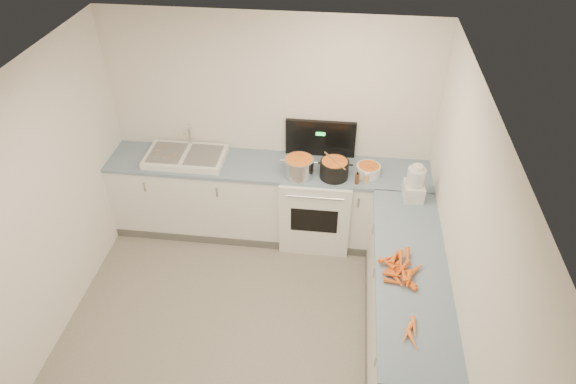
# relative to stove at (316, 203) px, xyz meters

# --- Properties ---
(floor) EXTENTS (3.50, 4.00, 0.00)m
(floor) POSITION_rel_stove_xyz_m (-0.55, -1.69, -0.47)
(floor) COLOR gray
(floor) RESTS_ON ground
(ceiling) EXTENTS (3.50, 4.00, 0.00)m
(ceiling) POSITION_rel_stove_xyz_m (-0.55, -1.69, 2.03)
(ceiling) COLOR white
(ceiling) RESTS_ON ground
(wall_back) EXTENTS (3.50, 0.00, 2.50)m
(wall_back) POSITION_rel_stove_xyz_m (-0.55, 0.31, 0.78)
(wall_back) COLOR white
(wall_back) RESTS_ON ground
(wall_left) EXTENTS (0.00, 4.00, 2.50)m
(wall_left) POSITION_rel_stove_xyz_m (-2.30, -1.69, 0.78)
(wall_left) COLOR white
(wall_left) RESTS_ON ground
(wall_right) EXTENTS (0.00, 4.00, 2.50)m
(wall_right) POSITION_rel_stove_xyz_m (1.20, -1.69, 0.78)
(wall_right) COLOR white
(wall_right) RESTS_ON ground
(counter_back) EXTENTS (3.50, 0.62, 0.94)m
(counter_back) POSITION_rel_stove_xyz_m (-0.55, 0.01, -0.00)
(counter_back) COLOR white
(counter_back) RESTS_ON ground
(counter_right) EXTENTS (0.62, 2.20, 0.94)m
(counter_right) POSITION_rel_stove_xyz_m (0.90, -1.39, -0.00)
(counter_right) COLOR white
(counter_right) RESTS_ON ground
(stove) EXTENTS (0.76, 0.65, 1.36)m
(stove) POSITION_rel_stove_xyz_m (0.00, 0.00, 0.00)
(stove) COLOR white
(stove) RESTS_ON ground
(sink) EXTENTS (0.86, 0.52, 0.31)m
(sink) POSITION_rel_stove_xyz_m (-1.45, 0.02, 0.50)
(sink) COLOR white
(sink) RESTS_ON counter_back
(steel_pot) EXTENTS (0.35, 0.35, 0.23)m
(steel_pot) POSITION_rel_stove_xyz_m (-0.19, -0.14, 0.56)
(steel_pot) COLOR silver
(steel_pot) RESTS_ON stove
(black_pot) EXTENTS (0.39, 0.39, 0.21)m
(black_pot) POSITION_rel_stove_xyz_m (0.18, -0.12, 0.55)
(black_pot) COLOR black
(black_pot) RESTS_ON stove
(wooden_spoon) EXTENTS (0.24, 0.30, 0.02)m
(wooden_spoon) POSITION_rel_stove_xyz_m (0.18, -0.12, 0.67)
(wooden_spoon) COLOR #AD7A47
(wooden_spoon) RESTS_ON black_pot
(mixing_bowl) EXTENTS (0.30, 0.30, 0.12)m
(mixing_bowl) POSITION_rel_stove_xyz_m (0.53, -0.04, 0.52)
(mixing_bowl) COLOR white
(mixing_bowl) RESTS_ON counter_back
(extract_bottle) EXTENTS (0.04, 0.04, 0.11)m
(extract_bottle) POSITION_rel_stove_xyz_m (0.42, -0.21, 0.52)
(extract_bottle) COLOR #593319
(extract_bottle) RESTS_ON counter_back
(spice_jar) EXTENTS (0.05, 0.05, 0.09)m
(spice_jar) POSITION_rel_stove_xyz_m (0.51, -0.17, 0.51)
(spice_jar) COLOR #E5B266
(spice_jar) RESTS_ON counter_back
(food_processor) EXTENTS (0.20, 0.24, 0.38)m
(food_processor) POSITION_rel_stove_xyz_m (0.97, -0.39, 0.63)
(food_processor) COLOR white
(food_processor) RESTS_ON counter_right
(carrot_pile) EXTENTS (0.40, 0.47, 0.09)m
(carrot_pile) POSITION_rel_stove_xyz_m (0.79, -1.43, 0.50)
(carrot_pile) COLOR orange
(carrot_pile) RESTS_ON counter_right
(peeled_carrots) EXTENTS (0.13, 0.29, 0.04)m
(peeled_carrots) POSITION_rel_stove_xyz_m (0.84, -2.06, 0.49)
(peeled_carrots) COLOR orange
(peeled_carrots) RESTS_ON counter_right
(peelings) EXTENTS (0.26, 0.26, 0.01)m
(peelings) POSITION_rel_stove_xyz_m (-1.68, -0.01, 0.54)
(peelings) COLOR tan
(peelings) RESTS_ON sink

